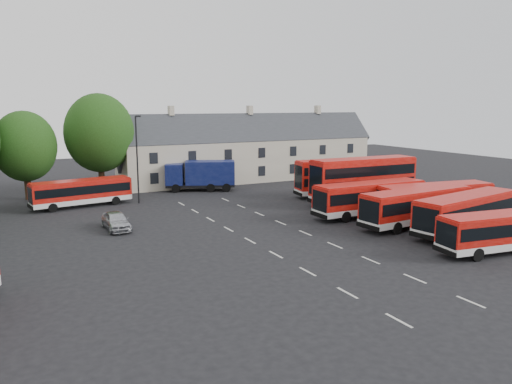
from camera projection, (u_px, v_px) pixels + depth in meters
ground at (262, 247)px, 36.25m from camera, size 140.00×140.00×0.00m
lane_markings at (278, 237)px, 39.13m from camera, size 5.15×33.80×0.01m
terrace_houses at (250, 152)px, 68.15m from camera, size 35.70×7.13×10.06m
bus_row_a at (504, 229)px, 34.75m from camera, size 10.21×3.59×2.83m
bus_row_b at (467, 210)px, 39.86m from camera, size 11.43×4.38×3.16m
bus_row_c at (417, 204)px, 42.36m from camera, size 11.26×3.38×3.14m
bus_row_d at (435, 198)px, 45.46m from camera, size 11.23×4.16×3.10m
bus_row_e at (370, 196)px, 46.08m from camera, size 11.16×2.67×3.15m
bus_dd_south at (363, 178)px, 51.69m from camera, size 11.75×3.06×4.79m
bus_dd_north at (340, 175)px, 55.97m from camera, size 10.33×3.86×4.14m
bus_north at (82, 191)px, 50.28m from camera, size 9.96×3.65×2.75m
box_truck at (201, 174)px, 59.61m from camera, size 8.49×5.52×3.56m
silver_car at (116, 221)px, 41.24m from camera, size 1.88×4.50×1.52m
lamppost at (137, 157)px, 51.55m from camera, size 0.62×0.43×9.12m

